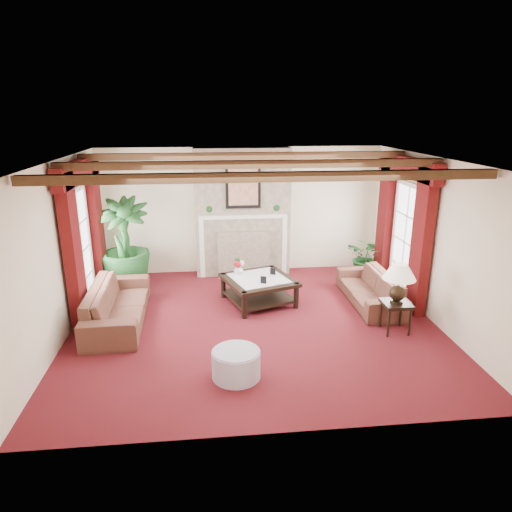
{
  "coord_description": "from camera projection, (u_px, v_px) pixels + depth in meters",
  "views": [
    {
      "loc": [
        -0.71,
        -6.92,
        3.4
      ],
      "look_at": [
        0.06,
        0.4,
        1.06
      ],
      "focal_mm": 32.0,
      "sensor_mm": 36.0,
      "label": 1
    }
  ],
  "objects": [
    {
      "name": "french_door_right",
      "position": [
        412.0,
        185.0,
        8.26
      ],
      "size": [
        0.1,
        1.1,
        2.16
      ],
      "primitive_type": null,
      "color": "white",
      "rests_on": "ground"
    },
    {
      "name": "book",
      "position": [
        274.0,
        275.0,
        8.1
      ],
      "size": [
        0.21,
        0.08,
        0.28
      ],
      "primitive_type": "imported",
      "rotation": [
        0.0,
        0.0,
        0.15
      ],
      "color": "black",
      "rests_on": "coffee_table"
    },
    {
      "name": "curtains_right",
      "position": [
        409.0,
        161.0,
        8.12
      ],
      "size": [
        0.2,
        2.4,
        2.55
      ],
      "primitive_type": null,
      "color": "#42080A",
      "rests_on": "ground"
    },
    {
      "name": "floor",
      "position": [
        255.0,
        323.0,
        7.66
      ],
      "size": [
        6.0,
        6.0,
        0.0
      ],
      "primitive_type": "plane",
      "color": "#460C13",
      "rests_on": "ground"
    },
    {
      "name": "right_wall",
      "position": [
        435.0,
        241.0,
        7.55
      ],
      "size": [
        0.02,
        5.5,
        2.7
      ],
      "primitive_type": "cube",
      "color": "beige",
      "rests_on": "ground"
    },
    {
      "name": "fireplace",
      "position": [
        242.0,
        147.0,
        9.26
      ],
      "size": [
        2.0,
        0.52,
        2.7
      ],
      "primitive_type": null,
      "color": "#9E8566",
      "rests_on": "ground"
    },
    {
      "name": "potted_palm",
      "position": [
        126.0,
        263.0,
        9.09
      ],
      "size": [
        1.2,
        1.92,
        1.02
      ],
      "primitive_type": "imported",
      "rotation": [
        0.0,
        0.0,
        -0.05
      ],
      "color": "black",
      "rests_on": "ground"
    },
    {
      "name": "table_lamp",
      "position": [
        398.0,
        283.0,
        7.14
      ],
      "size": [
        0.52,
        0.52,
        0.66
      ],
      "primitive_type": null,
      "color": "black",
      "rests_on": "side_table"
    },
    {
      "name": "flower_vase",
      "position": [
        239.0,
        270.0,
        8.56
      ],
      "size": [
        0.25,
        0.26,
        0.18
      ],
      "primitive_type": "imported",
      "rotation": [
        0.0,
        0.0,
        0.22
      ],
      "color": "silver",
      "rests_on": "coffee_table"
    },
    {
      "name": "photo_frame_b",
      "position": [
        273.0,
        272.0,
        8.51
      ],
      "size": [
        0.1,
        0.06,
        0.13
      ],
      "primitive_type": null,
      "rotation": [
        0.0,
        0.0,
        -0.41
      ],
      "color": "black",
      "rests_on": "coffee_table"
    },
    {
      "name": "sofa_right",
      "position": [
        371.0,
        284.0,
        8.38
      ],
      "size": [
        1.93,
        0.58,
        0.75
      ],
      "primitive_type": "imported",
      "rotation": [
        0.0,
        0.0,
        -1.56
      ],
      "color": "#3C1016",
      "rests_on": "ground"
    },
    {
      "name": "left_wall",
      "position": [
        59.0,
        252.0,
        6.95
      ],
      "size": [
        0.02,
        5.5,
        2.7
      ],
      "primitive_type": "cube",
      "color": "beige",
      "rests_on": "ground"
    },
    {
      "name": "photo_frame_a",
      "position": [
        263.0,
        280.0,
        8.06
      ],
      "size": [
        0.11,
        0.06,
        0.14
      ],
      "primitive_type": null,
      "rotation": [
        0.0,
        0.0,
        -0.43
      ],
      "color": "black",
      "rests_on": "coffee_table"
    },
    {
      "name": "curtains_left",
      "position": [
        77.0,
        165.0,
        7.55
      ],
      "size": [
        0.2,
        2.4,
        2.55
      ],
      "primitive_type": null,
      "color": "#42080A",
      "rests_on": "ground"
    },
    {
      "name": "small_plant",
      "position": [
        367.0,
        262.0,
        9.67
      ],
      "size": [
        1.64,
        1.64,
        0.69
      ],
      "primitive_type": "imported",
      "rotation": [
        0.0,
        0.0,
        -0.94
      ],
      "color": "black",
      "rests_on": "ground"
    },
    {
      "name": "french_door_left",
      "position": [
        73.0,
        191.0,
        7.66
      ],
      "size": [
        0.1,
        1.1,
        2.16
      ],
      "primitive_type": null,
      "color": "white",
      "rests_on": "ground"
    },
    {
      "name": "side_table",
      "position": [
        395.0,
        317.0,
        7.31
      ],
      "size": [
        0.48,
        0.48,
        0.51
      ],
      "primitive_type": null,
      "rotation": [
        0.0,
        0.0,
        -0.12
      ],
      "color": "black",
      "rests_on": "ground"
    },
    {
      "name": "coffee_table",
      "position": [
        259.0,
        290.0,
        8.43
      ],
      "size": [
        1.48,
        1.48,
        0.48
      ],
      "primitive_type": null,
      "rotation": [
        0.0,
        0.0,
        0.33
      ],
      "color": "black",
      "rests_on": "ground"
    },
    {
      "name": "sofa_left",
      "position": [
        117.0,
        298.0,
        7.59
      ],
      "size": [
        2.25,
        0.77,
        0.86
      ],
      "primitive_type": "imported",
      "rotation": [
        0.0,
        0.0,
        1.6
      ],
      "color": "#3C1016",
      "rests_on": "ground"
    },
    {
      "name": "ottoman",
      "position": [
        236.0,
        364.0,
        6.07
      ],
      "size": [
        0.65,
        0.65,
        0.38
      ],
      "primitive_type": "cylinder",
      "color": "gray",
      "rests_on": "ground"
    },
    {
      "name": "ceiling_beams",
      "position": [
        255.0,
        164.0,
        6.86
      ],
      "size": [
        6.0,
        3.0,
        0.12
      ],
      "primitive_type": null,
      "color": "#311F0F",
      "rests_on": "ceiling"
    },
    {
      "name": "back_wall",
      "position": [
        242.0,
        211.0,
        9.85
      ],
      "size": [
        6.0,
        0.02,
        2.7
      ],
      "primitive_type": "cube",
      "color": "beige",
      "rests_on": "ground"
    },
    {
      "name": "ceiling",
      "position": [
        255.0,
        160.0,
        6.84
      ],
      "size": [
        6.0,
        6.0,
        0.0
      ],
      "primitive_type": "plane",
      "rotation": [
        3.14,
        0.0,
        0.0
      ],
      "color": "white",
      "rests_on": "floor"
    }
  ]
}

